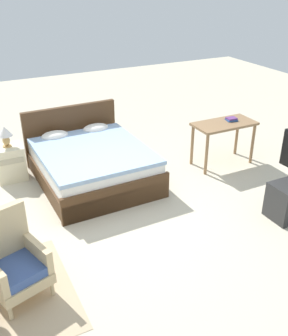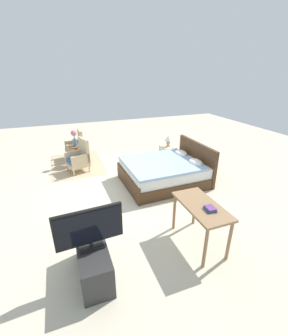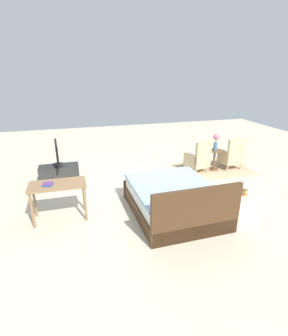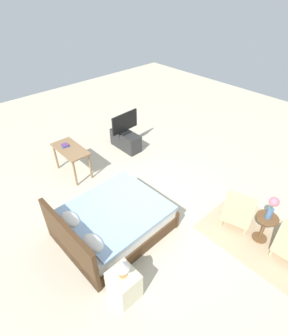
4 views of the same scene
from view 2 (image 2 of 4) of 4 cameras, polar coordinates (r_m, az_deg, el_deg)
name	(u,v)px [view 2 (image 2 of 4)]	position (r m, az deg, el deg)	size (l,w,h in m)	color
ground_plane	(128,190)	(5.48, -4.13, -5.52)	(16.00, 16.00, 0.00)	beige
floor_rug	(77,164)	(7.21, -16.65, 0.97)	(2.10, 1.50, 0.01)	tan
bed	(165,171)	(5.72, 5.43, -0.89)	(1.65, 2.01, 0.96)	#472D19
armchair_by_window_left	(76,147)	(7.60, -16.91, 5.15)	(0.57, 0.57, 0.92)	#CCB284
armchair_by_window_right	(79,158)	(6.59, -16.13, 2.44)	(0.68, 0.68, 0.92)	#CCB284
side_table	(76,153)	(7.08, -16.82, 3.71)	(0.40, 0.40, 0.59)	brown
flower_vase	(74,136)	(6.94, -17.32, 7.68)	(0.17, 0.17, 0.48)	#4C709E
nightstand	(168,155)	(6.92, 6.02, 3.32)	(0.44, 0.41, 0.55)	beige
table_lamp	(168,139)	(6.76, 6.20, 7.22)	(0.22, 0.22, 0.33)	tan
tv_stand	(93,261)	(3.44, -12.77, -21.95)	(0.96, 0.40, 0.49)	#2D2D2D
tv_flatscreen	(89,228)	(3.07, -13.72, -14.66)	(0.22, 0.88, 0.59)	black
vanity_desk	(201,211)	(3.72, 14.29, -10.47)	(1.04, 0.52, 0.74)	#8E6B47
book_stack	(210,209)	(3.55, 16.48, -9.87)	(0.20, 0.18, 0.05)	#284C8E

